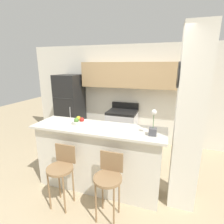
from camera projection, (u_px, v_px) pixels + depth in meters
ground_plane at (99, 186)px, 3.05m from camera, size 14.00×14.00×0.00m
wall_back at (131, 87)px, 4.52m from camera, size 5.60×0.38×2.55m
pillar_right at (189, 123)px, 2.37m from camera, size 0.38×0.34×2.55m
counter_bar at (98, 158)px, 2.91m from camera, size 2.13×0.63×1.10m
refrigerator at (71, 108)px, 4.85m from camera, size 0.62×0.71×1.79m
stove_range at (122, 127)px, 4.57m from camera, size 0.73×0.63×1.07m
bar_stool_left at (62, 168)px, 2.52m from camera, size 0.38×0.38×0.92m
bar_stool_right at (109, 177)px, 2.31m from camera, size 0.38×0.38×0.92m
orchid_vase at (153, 127)px, 2.41m from camera, size 0.11×0.11×0.37m
fruit_bowl at (79, 121)px, 2.91m from camera, size 0.24×0.24×0.12m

